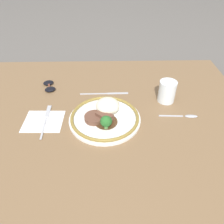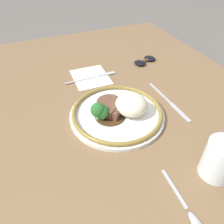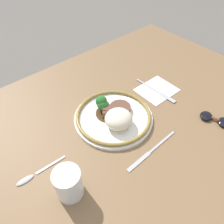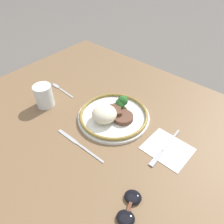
% 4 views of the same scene
% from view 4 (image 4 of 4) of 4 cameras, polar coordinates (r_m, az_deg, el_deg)
% --- Properties ---
extents(ground_plane, '(8.00, 8.00, 0.00)m').
position_cam_4_polar(ground_plane, '(0.84, 0.71, -6.44)').
color(ground_plane, '#5B5651').
extents(dining_table, '(1.28, 0.94, 0.05)m').
position_cam_4_polar(dining_table, '(0.82, 0.72, -5.34)').
color(dining_table, brown).
rests_on(dining_table, ground).
extents(napkin, '(0.15, 0.13, 0.00)m').
position_cam_4_polar(napkin, '(0.76, 14.30, -9.29)').
color(napkin, white).
rests_on(napkin, dining_table).
extents(plate, '(0.27, 0.27, 0.07)m').
position_cam_4_polar(plate, '(0.83, 0.23, -0.61)').
color(plate, white).
rests_on(plate, dining_table).
extents(juice_glass, '(0.07, 0.07, 0.09)m').
position_cam_4_polar(juice_glass, '(0.91, -17.32, 3.87)').
color(juice_glass, '#F4AD19').
rests_on(juice_glass, dining_table).
extents(fork, '(0.02, 0.19, 0.00)m').
position_cam_4_polar(fork, '(0.75, 13.14, -9.71)').
color(fork, '#ADADB2').
rests_on(fork, napkin).
extents(knife, '(0.22, 0.01, 0.00)m').
position_cam_4_polar(knife, '(0.76, -8.85, -8.24)').
color(knife, '#ADADB2').
rests_on(knife, dining_table).
extents(spoon, '(0.15, 0.02, 0.01)m').
position_cam_4_polar(spoon, '(1.02, -13.86, 6.24)').
color(spoon, '#ADADB2').
rests_on(spoon, dining_table).
extents(sunglasses, '(0.08, 0.11, 0.01)m').
position_cam_4_polar(sunglasses, '(0.63, 4.57, -23.51)').
color(sunglasses, black).
rests_on(sunglasses, dining_table).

